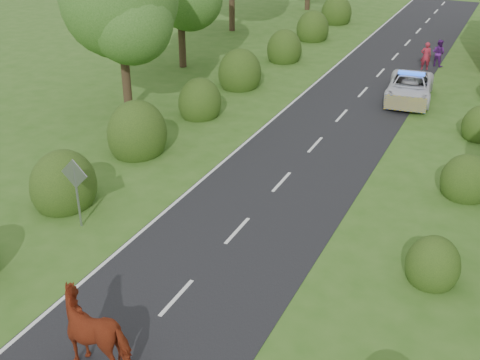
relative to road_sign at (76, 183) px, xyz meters
The scene contains 11 objects.
ground 5.63m from the road_sign, 21.80° to the right, with size 120.00×120.00×0.00m, color #345F1B.
road 14.03m from the road_sign, 68.96° to the left, with size 6.00×70.00×0.02m, color black.
road_markings 11.56m from the road_sign, 72.72° to the left, with size 4.96×70.00×0.01m.
hedgerow_left 9.85m from the road_sign, 98.87° to the left, with size 2.75×50.41×3.00m.
hedgerow_right 14.85m from the road_sign, 38.46° to the left, with size 2.10×45.78×2.10m.
tree_left_a 11.55m from the road_sign, 115.73° to the left, with size 5.74×5.60×8.38m.
road_sign is the anchor object (origin of this frame).
cow 6.72m from the road_sign, 46.76° to the right, with size 1.24×2.34×1.66m, color maroon.
police_van 19.42m from the road_sign, 67.25° to the left, with size 2.84×5.23×1.53m.
pedestrian_red 24.92m from the road_sign, 73.06° to the left, with size 0.63×0.41×1.72m, color #A22233.
pedestrian_purple 26.19m from the road_sign, 72.62° to the left, with size 0.81×0.63×1.67m, color #561D73.
Camera 1 is at (7.56, -11.62, 10.85)m, focal length 45.00 mm.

